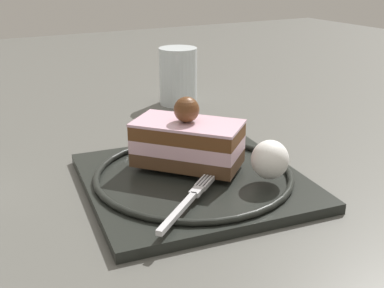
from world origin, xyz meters
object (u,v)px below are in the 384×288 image
Objects in this scene: whipped_cream_dollop at (270,160)px; fork at (189,200)px; cake_slice at (188,141)px; dessert_plate at (192,177)px; drink_glass_near at (178,80)px.

fork is at bearing 5.22° from whipped_cream_dollop.
cake_slice is 0.09m from whipped_cream_dollop.
whipped_cream_dollop reaches higher than dessert_plate.
fork is (0.04, 0.08, -0.02)m from cake_slice.
whipped_cream_dollop is 0.36m from drink_glass_near.
dessert_plate is 0.32m from drink_glass_near.
cake_slice reaches higher than fork.
fork is 1.03× the size of drink_glass_near.
cake_slice is 1.30× the size of fork.
cake_slice is 0.30m from drink_glass_near.
dessert_plate is 6.13× the size of whipped_cream_dollop.
drink_glass_near is at bearing -114.25° from dessert_plate.
dessert_plate is at bearing 65.75° from drink_glass_near.
fork reaches higher than dessert_plate.
cake_slice is 0.10m from fork.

